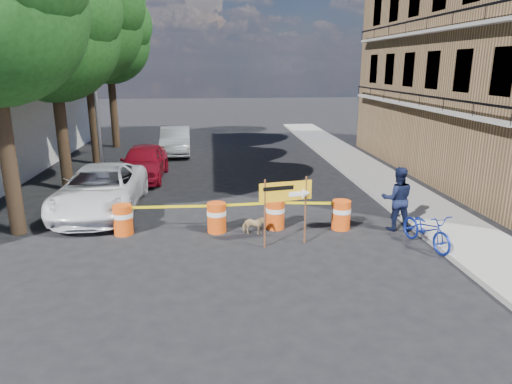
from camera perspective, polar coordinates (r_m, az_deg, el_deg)
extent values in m
plane|color=black|center=(12.45, -0.54, -7.31)|extent=(120.00, 120.00, 0.00)
cube|color=gray|center=(19.45, 16.30, 0.74)|extent=(2.40, 40.00, 0.15)
cylinder|color=#332316|center=(14.80, -28.69, 4.64)|extent=(0.44, 0.44, 5.04)
cylinder|color=#332316|center=(19.47, -23.09, 7.07)|extent=(0.44, 0.44, 4.76)
sphere|color=#194614|center=(19.34, -24.26, 17.56)|extent=(5.00, 5.00, 5.00)
sphere|color=#194614|center=(18.69, -22.35, 20.50)|extent=(3.75, 3.75, 3.75)
sphere|color=#194614|center=(20.14, -25.57, 15.33)|extent=(3.50, 3.50, 3.50)
cylinder|color=#332316|center=(24.23, -19.74, 9.50)|extent=(0.44, 0.44, 5.32)
sphere|color=#194614|center=(24.20, -20.65, 18.91)|extent=(5.40, 5.40, 5.40)
sphere|color=#194614|center=(23.55, -18.84, 21.51)|extent=(4.05, 4.05, 4.05)
sphere|color=#194614|center=(25.01, -21.95, 16.90)|extent=(3.78, 3.78, 3.78)
cylinder|color=#332316|center=(29.10, -17.40, 10.18)|extent=(0.44, 0.44, 4.93)
sphere|color=#194614|center=(29.04, -18.01, 17.44)|extent=(4.80, 4.80, 4.80)
sphere|color=#194614|center=(28.46, -16.62, 19.38)|extent=(3.60, 3.60, 3.60)
sphere|color=#194614|center=(29.75, -19.06, 15.93)|extent=(3.36, 3.36, 3.36)
cylinder|color=gray|center=(21.53, -19.53, 12.46)|extent=(0.16, 0.16, 8.00)
cylinder|color=#D24B0C|center=(14.00, -16.29, -3.35)|extent=(0.56, 0.56, 0.90)
cylinder|color=white|center=(13.95, -16.34, -2.77)|extent=(0.58, 0.58, 0.14)
cylinder|color=#D24B0C|center=(13.68, -4.95, -3.20)|extent=(0.56, 0.56, 0.90)
cylinder|color=white|center=(13.64, -4.96, -2.61)|extent=(0.58, 0.58, 0.14)
cylinder|color=#D24B0C|center=(13.93, 2.41, -2.81)|extent=(0.56, 0.56, 0.90)
cylinder|color=white|center=(13.89, 2.42, -2.22)|extent=(0.58, 0.58, 0.14)
cylinder|color=#D24B0C|center=(14.11, 10.59, -2.84)|extent=(0.56, 0.56, 0.90)
cylinder|color=white|center=(14.06, 10.62, -2.26)|extent=(0.58, 0.58, 0.14)
cylinder|color=#592D19|center=(12.30, 1.10, -2.78)|extent=(0.05, 0.05, 1.93)
cylinder|color=#592D19|center=(12.70, 6.18, -2.28)|extent=(0.05, 0.05, 1.93)
cube|color=yellow|center=(12.32, 3.73, 0.08)|extent=(1.48, 0.32, 0.54)
cube|color=white|center=(12.43, 5.05, -0.26)|extent=(0.42, 0.09, 0.13)
cone|color=white|center=(12.54, 6.28, -0.16)|extent=(0.29, 0.32, 0.28)
cube|color=black|center=(12.20, 2.83, 0.47)|extent=(0.84, 0.18, 0.11)
imported|color=black|center=(14.31, 17.25, -0.82)|extent=(1.07, 0.90, 1.95)
imported|color=#122796|center=(13.23, 20.72, -2.52)|extent=(0.89, 1.14, 1.92)
imported|color=tan|center=(13.47, -0.30, -4.17)|extent=(0.74, 0.47, 0.58)
imported|color=white|center=(16.34, -18.87, 0.27)|extent=(2.56, 5.51, 1.53)
imported|color=maroon|center=(20.59, -13.84, 3.67)|extent=(1.88, 4.48, 1.51)
imported|color=silver|center=(26.26, -10.03, 6.38)|extent=(1.81, 4.68, 1.52)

